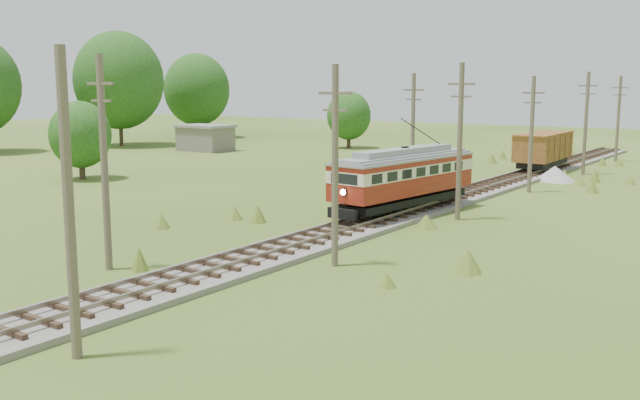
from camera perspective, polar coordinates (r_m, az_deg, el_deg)
The scene contains 17 objects.
railbed_main at distance 46.16m, azimuth 8.83°, elevation -0.35°, with size 3.60×96.00×0.57m.
streetcar at distance 42.66m, azimuth 6.78°, elevation 2.06°, with size 3.94×11.70×5.29m.
gondola at distance 66.72m, azimuth 17.44°, elevation 3.97°, with size 3.21×9.12×3.00m.
gravel_pile at distance 61.35m, azimuth 18.34°, elevation 1.99°, with size 3.34×3.54×1.21m.
utility_pole_r_1 at distance 20.90m, azimuth -19.46°, elevation -0.50°, with size 0.30×0.30×8.80m.
utility_pole_r_2 at distance 30.16m, azimuth 1.21°, elevation 2.88°, with size 1.60×0.30×8.60m.
utility_pole_r_3 at distance 41.59m, azimuth 11.12°, elevation 4.71°, with size 1.60×0.30×9.00m.
utility_pole_r_4 at distance 53.80m, azimuth 16.56°, elevation 5.15°, with size 1.60×0.30×8.40m.
utility_pole_r_5 at distance 66.13m, azimuth 20.50°, elevation 5.85°, with size 1.60×0.30×8.90m.
utility_pole_r_6 at distance 78.81m, azimuth 22.75°, elevation 6.08°, with size 1.60×0.30×8.70m.
utility_pole_l_a at distance 30.84m, azimuth -16.89°, elevation 3.00°, with size 1.60×0.30×9.00m.
utility_pole_l_b at distance 53.03m, azimuth 7.43°, elevation 5.51°, with size 1.60×0.30×8.60m.
tree_left_4 at distance 95.82m, azimuth -15.80°, elevation 9.19°, with size 11.34×11.34×14.61m.
tree_left_5 at distance 108.11m, azimuth -9.83°, elevation 8.70°, with size 9.66×9.66×12.44m.
tree_mid_a at distance 89.04m, azimuth 2.32°, elevation 6.76°, with size 5.46×5.46×7.03m.
tree_mid_c at distance 62.24m, azimuth -18.63°, elevation 4.98°, with size 5.04×5.04×6.49m.
shed at distance 86.41m, azimuth -9.16°, elevation 4.95°, with size 6.40×4.40×3.10m.
Camera 1 is at (19.93, -6.95, 7.71)m, focal length 40.00 mm.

